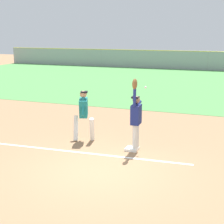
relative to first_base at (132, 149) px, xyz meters
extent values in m
plane|color=#936D4C|center=(-0.29, -1.81, -0.04)|extent=(78.78, 78.78, 0.00)
cube|color=#4C8C47|center=(-0.29, 15.05, -0.04)|extent=(43.24, 18.86, 0.01)
cube|color=white|center=(-4.00, -0.90, -0.04)|extent=(11.99, 0.70, 0.01)
cube|color=white|center=(0.00, 0.00, 0.00)|extent=(0.39, 0.39, 0.08)
cylinder|color=silver|center=(0.10, 0.14, 0.39)|extent=(0.16, 0.16, 0.85)
cylinder|color=silver|center=(0.11, -0.06, 0.39)|extent=(0.16, 0.16, 0.85)
cube|color=navy|center=(0.11, 0.04, 1.11)|extent=(0.28, 0.45, 0.60)
sphere|color=#8C6647|center=(0.11, 0.04, 1.56)|extent=(0.24, 0.24, 0.23)
cube|color=black|center=(0.08, 0.03, 1.64)|extent=(0.23, 0.21, 0.05)
cylinder|color=navy|center=(0.12, -0.18, 1.72)|extent=(0.09, 0.09, 0.62)
cylinder|color=navy|center=(0.10, 0.26, 1.41)|extent=(0.12, 0.62, 0.09)
ellipsoid|color=brown|center=(0.12, -0.18, 2.08)|extent=(0.15, 0.29, 0.32)
cylinder|color=white|center=(-1.53, 0.39, 0.38)|extent=(0.29, 0.46, 0.85)
cylinder|color=white|center=(-2.11, 0.35, 0.38)|extent=(0.29, 0.46, 0.85)
cube|color=#197272|center=(-1.82, 0.37, 1.11)|extent=(0.42, 0.58, 0.66)
sphere|color=tan|center=(-1.82, 0.37, 1.56)|extent=(0.30, 0.30, 0.23)
cube|color=black|center=(-1.79, 0.38, 1.64)|extent=(0.28, 0.26, 0.05)
cylinder|color=#197272|center=(-1.89, 0.57, 1.19)|extent=(0.22, 0.41, 0.58)
cylinder|color=#197272|center=(-1.74, 0.16, 1.19)|extent=(0.22, 0.41, 0.58)
sphere|color=white|center=(0.30, 0.35, 1.91)|extent=(0.07, 0.07, 0.07)
cube|color=#93999E|center=(-0.29, 24.47, 0.83)|extent=(43.24, 0.06, 1.74)
cylinder|color=yellow|center=(-0.29, 24.47, 1.73)|extent=(43.24, 0.06, 0.06)
cylinder|color=gray|center=(-21.91, 24.47, 0.83)|extent=(0.08, 0.08, 1.74)
cylinder|color=gray|center=(-11.10, 24.47, 0.83)|extent=(0.08, 0.08, 1.74)
cylinder|color=gray|center=(-0.29, 24.47, 0.83)|extent=(0.08, 0.08, 1.74)
cube|color=black|center=(-5.75, 27.34, 0.53)|extent=(4.54, 2.24, 0.55)
cube|color=#2D333D|center=(-5.75, 27.34, 1.01)|extent=(2.33, 1.92, 0.40)
cylinder|color=black|center=(-4.23, 28.17, 0.26)|extent=(0.62, 0.27, 0.60)
cylinder|color=black|center=(-4.38, 26.28, 0.26)|extent=(0.62, 0.27, 0.60)
cylinder|color=black|center=(-7.12, 28.40, 0.26)|extent=(0.62, 0.27, 0.60)
cylinder|color=black|center=(-7.27, 26.51, 0.26)|extent=(0.62, 0.27, 0.60)
cube|color=#B21E1E|center=(-0.55, 27.98, 0.53)|extent=(4.43, 1.96, 0.55)
cube|color=#2D333D|center=(-0.55, 27.98, 1.01)|extent=(2.23, 1.78, 0.40)
cylinder|color=black|center=(0.89, 28.95, 0.26)|extent=(0.60, 0.23, 0.60)
cylinder|color=black|center=(0.92, 27.05, 0.26)|extent=(0.60, 0.23, 0.60)
cylinder|color=black|center=(-2.01, 28.91, 0.26)|extent=(0.60, 0.23, 0.60)
cylinder|color=black|center=(-1.98, 27.01, 0.26)|extent=(0.60, 0.23, 0.60)
camera|label=1|loc=(3.16, -10.14, 3.60)|focal=57.23mm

